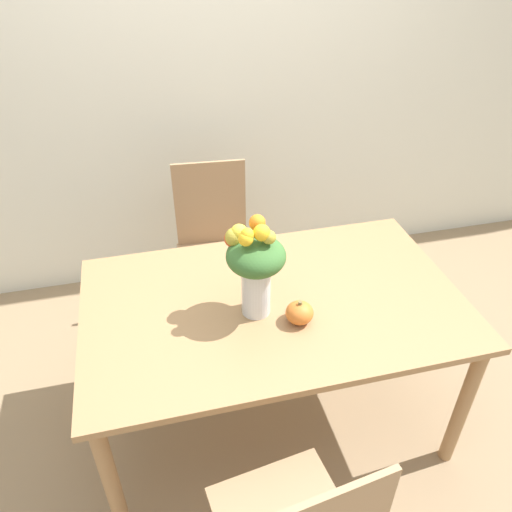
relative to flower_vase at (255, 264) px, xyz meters
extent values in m
plane|color=#8E7556|center=(0.09, 0.04, -0.98)|extent=(12.00, 12.00, 0.00)
cube|color=silver|center=(0.09, 1.39, 0.37)|extent=(8.00, 0.06, 2.70)
cube|color=#9E754C|center=(0.09, 0.04, -0.25)|extent=(1.56, 0.95, 0.03)
cylinder|color=#9E754C|center=(-0.63, -0.38, -0.62)|extent=(0.06, 0.06, 0.71)
cylinder|color=#9E754C|center=(0.81, -0.38, -0.62)|extent=(0.06, 0.06, 0.71)
cylinder|color=#9E754C|center=(-0.63, 0.46, -0.62)|extent=(0.06, 0.06, 0.71)
cylinder|color=#9E754C|center=(0.81, 0.46, -0.62)|extent=(0.06, 0.06, 0.71)
cylinder|color=silver|center=(0.00, -0.01, -0.12)|extent=(0.11, 0.11, 0.23)
cylinder|color=silver|center=(0.00, -0.01, -0.18)|extent=(0.10, 0.10, 0.10)
cylinder|color=#38662D|center=(0.03, -0.01, -0.09)|extent=(0.01, 0.01, 0.27)
cylinder|color=#38662D|center=(0.01, 0.02, -0.09)|extent=(0.01, 0.00, 0.27)
cylinder|color=#38662D|center=(-0.01, 0.01, -0.09)|extent=(0.01, 0.01, 0.27)
cylinder|color=#38662D|center=(-0.01, -0.02, -0.09)|extent=(0.01, 0.01, 0.27)
cylinder|color=#38662D|center=(0.01, -0.03, -0.09)|extent=(0.01, 0.01, 0.27)
ellipsoid|color=#38662D|center=(0.00, -0.01, 0.04)|extent=(0.23, 0.23, 0.14)
sphere|color=yellow|center=(-0.03, -0.03, 0.15)|extent=(0.05, 0.05, 0.05)
sphere|color=#D64C23|center=(0.04, 0.07, 0.08)|extent=(0.07, 0.07, 0.07)
sphere|color=yellow|center=(0.02, -0.03, 0.15)|extent=(0.06, 0.06, 0.06)
sphere|color=orange|center=(0.02, 0.05, 0.15)|extent=(0.06, 0.06, 0.06)
sphere|color=yellow|center=(-0.04, -0.03, 0.14)|extent=(0.06, 0.06, 0.06)
sphere|color=yellow|center=(-0.05, 0.04, 0.12)|extent=(0.07, 0.07, 0.07)
sphere|color=#D64C23|center=(-0.07, 0.05, 0.09)|extent=(0.07, 0.07, 0.07)
sphere|color=#AD9E33|center=(0.04, -0.03, 0.13)|extent=(0.05, 0.05, 0.05)
sphere|color=#AD9E33|center=(-0.07, 0.04, 0.10)|extent=(0.07, 0.07, 0.07)
ellipsoid|color=orange|center=(0.15, -0.10, -0.19)|extent=(0.11, 0.11, 0.09)
cylinder|color=brown|center=(0.15, -0.10, -0.14)|extent=(0.02, 0.02, 0.02)
cube|color=#9E7A56|center=(-0.04, 0.77, -0.54)|extent=(0.45, 0.45, 0.02)
cylinder|color=#9E7A56|center=(-0.22, 0.61, -0.76)|extent=(0.04, 0.04, 0.43)
cylinder|color=#9E7A56|center=(0.12, 0.59, -0.76)|extent=(0.04, 0.04, 0.43)
cylinder|color=#9E7A56|center=(-0.19, 0.95, -0.76)|extent=(0.04, 0.04, 0.43)
cylinder|color=#9E7A56|center=(0.15, 0.93, -0.76)|extent=(0.04, 0.04, 0.43)
cube|color=#9E7A56|center=(-0.02, 0.97, -0.27)|extent=(0.40, 0.05, 0.51)
cylinder|color=#9E7A56|center=(0.08, -0.51, -0.76)|extent=(0.04, 0.04, 0.43)
camera|label=1|loc=(-0.36, -1.47, 1.11)|focal=35.00mm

